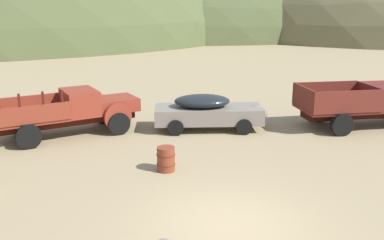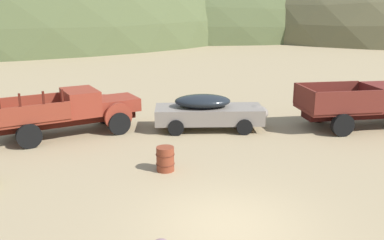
{
  "view_description": "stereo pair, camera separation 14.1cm",
  "coord_description": "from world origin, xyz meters",
  "px_view_note": "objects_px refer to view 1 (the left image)",
  "views": [
    {
      "loc": [
        -2.88,
        -9.21,
        5.4
      ],
      "look_at": [
        0.3,
        6.19,
        1.06
      ],
      "focal_mm": 39.66,
      "sensor_mm": 36.0,
      "label": 1
    },
    {
      "loc": [
        -2.74,
        -9.23,
        5.4
      ],
      "look_at": [
        0.3,
        6.19,
        1.06
      ],
      "focal_mm": 39.66,
      "sensor_mm": 36.0,
      "label": 2
    }
  ],
  "objects_px": {
    "truck_rust_red": "(78,111)",
    "car_primer_gray": "(212,111)",
    "truck_oxblood": "(379,104)",
    "oil_drum_foreground": "(166,159)"
  },
  "relations": [
    {
      "from": "truck_rust_red",
      "to": "oil_drum_foreground",
      "type": "xyz_separation_m",
      "value": [
        3.04,
        -4.94,
        -0.58
      ]
    },
    {
      "from": "truck_rust_red",
      "to": "car_primer_gray",
      "type": "relative_size",
      "value": 1.21
    },
    {
      "from": "truck_oxblood",
      "to": "oil_drum_foreground",
      "type": "bearing_deg",
      "value": -159.7
    },
    {
      "from": "car_primer_gray",
      "to": "oil_drum_foreground",
      "type": "xyz_separation_m",
      "value": [
        -2.67,
        -4.39,
        -0.4
      ]
    },
    {
      "from": "car_primer_gray",
      "to": "truck_rust_red",
      "type": "bearing_deg",
      "value": -176.31
    },
    {
      "from": "truck_rust_red",
      "to": "truck_oxblood",
      "type": "height_order",
      "value": "truck_rust_red"
    },
    {
      "from": "truck_rust_red",
      "to": "oil_drum_foreground",
      "type": "relative_size",
      "value": 7.54
    },
    {
      "from": "truck_oxblood",
      "to": "oil_drum_foreground",
      "type": "xyz_separation_m",
      "value": [
        -10.23,
        -3.4,
        -0.61
      ]
    },
    {
      "from": "car_primer_gray",
      "to": "oil_drum_foreground",
      "type": "relative_size",
      "value": 6.25
    },
    {
      "from": "truck_rust_red",
      "to": "car_primer_gray",
      "type": "bearing_deg",
      "value": -23.54
    }
  ]
}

